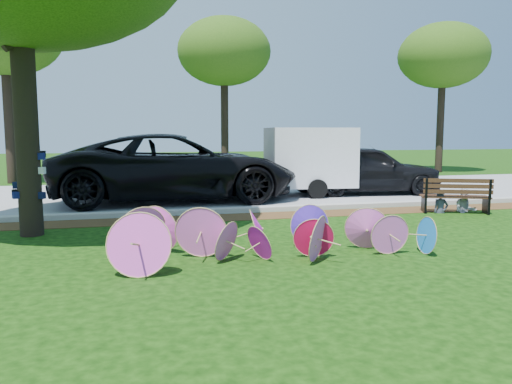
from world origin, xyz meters
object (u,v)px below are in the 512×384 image
Objects in this scene: person_left at (441,191)px; person_right at (466,189)px; cargo_trailer at (310,157)px; parasol_pile at (241,234)px; black_van at (176,168)px; dark_pickup at (366,169)px; park_bench at (455,195)px.

person_left is 0.93× the size of person_right.
person_right is (2.68, -4.10, -0.64)m from cargo_trailer.
person_left reaches higher than parasol_pile.
dark_pickup is (6.22, 0.23, -0.18)m from black_van.
parasol_pile is at bearing -132.45° from person_right.
parasol_pile is 1.98× the size of cargo_trailer.
parasol_pile is 3.14× the size of park_bench.
dark_pickup is 4.15m from person_right.
parasol_pile is at bearing -147.50° from person_left.
person_right is (6.95, -3.85, -0.39)m from black_van.
dark_pickup reaches higher than person_right.
person_left is (0.04, -4.08, -0.26)m from dark_pickup.
dark_pickup is 4.16m from park_bench.
black_van is 7.96m from person_right.
person_left is at bearing -59.70° from cargo_trailer.
person_left is at bearing 28.64° from parasol_pile.
black_van is at bearing 152.25° from person_left.
black_van is 6.01× the size of person_right.
park_bench is at bearing -150.31° from person_right.
person_right is at bearing -118.91° from black_van.
black_van reaches higher than park_bench.
person_right is at bearing -52.30° from cargo_trailer.
person_left is 0.70m from person_right.
cargo_trailer is (3.84, 7.27, 0.84)m from parasol_pile.
black_van is 1.50× the size of dark_pickup.
parasol_pile is at bearing -113.31° from cargo_trailer.
parasol_pile is 9.28m from dark_pickup.
dark_pickup is 4.08m from person_left.
park_bench is at bearing -120.50° from black_van.
cargo_trailer is 2.42× the size of person_left.
park_bench is at bearing 26.89° from parasol_pile.
parasol_pile is 4.81× the size of person_left.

